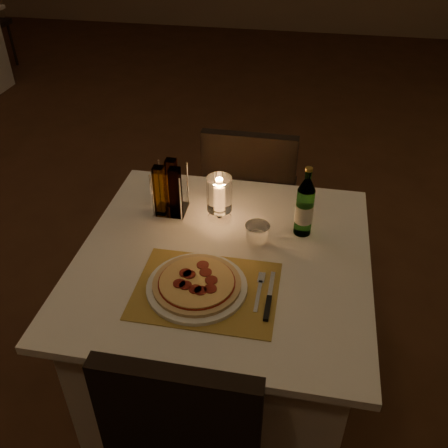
% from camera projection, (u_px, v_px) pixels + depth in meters
% --- Properties ---
extents(floor, '(8.00, 10.00, 0.02)m').
position_uv_depth(floor, '(203.00, 298.00, 2.60)').
color(floor, '#4B2A18').
rests_on(floor, ground).
extents(main_table, '(1.00, 1.00, 0.74)m').
position_uv_depth(main_table, '(223.00, 328.00, 1.93)').
color(main_table, white).
rests_on(main_table, ground).
extents(chair_far, '(0.42, 0.42, 0.90)m').
position_uv_depth(chair_far, '(250.00, 192.00, 2.40)').
color(chair_far, black).
rests_on(chair_far, ground).
extents(placemat, '(0.45, 0.34, 0.00)m').
position_uv_depth(placemat, '(206.00, 290.00, 1.58)').
color(placemat, '#B08C3D').
rests_on(placemat, main_table).
extents(plate, '(0.32, 0.32, 0.01)m').
position_uv_depth(plate, '(197.00, 287.00, 1.58)').
color(plate, white).
rests_on(plate, placemat).
extents(pizza, '(0.28, 0.28, 0.02)m').
position_uv_depth(pizza, '(197.00, 283.00, 1.57)').
color(pizza, '#D8B77F').
rests_on(pizza, plate).
extents(fork, '(0.02, 0.18, 0.00)m').
position_uv_depth(fork, '(259.00, 289.00, 1.58)').
color(fork, silver).
rests_on(fork, placemat).
extents(knife, '(0.02, 0.22, 0.01)m').
position_uv_depth(knife, '(268.00, 303.00, 1.52)').
color(knife, black).
rests_on(knife, placemat).
extents(tumbler, '(0.09, 0.09, 0.09)m').
position_uv_depth(tumbler, '(257.00, 235.00, 1.74)').
color(tumbler, white).
rests_on(tumbler, main_table).
extents(water_bottle, '(0.06, 0.06, 0.27)m').
position_uv_depth(water_bottle, '(305.00, 208.00, 1.76)').
color(water_bottle, '#67AB5C').
rests_on(water_bottle, main_table).
extents(hurricane_candle, '(0.09, 0.09, 0.18)m').
position_uv_depth(hurricane_candle, '(219.00, 195.00, 1.83)').
color(hurricane_candle, white).
rests_on(hurricane_candle, main_table).
extents(cruet_caddy, '(0.12, 0.12, 0.21)m').
position_uv_depth(cruet_caddy, '(169.00, 190.00, 1.87)').
color(cruet_caddy, white).
rests_on(cruet_caddy, main_table).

